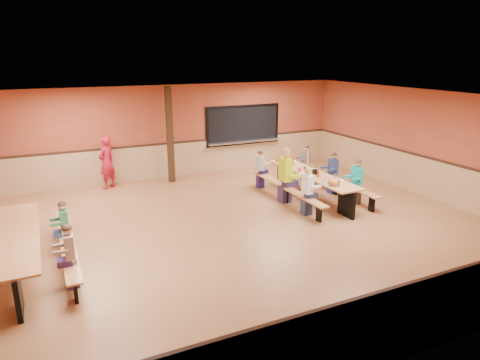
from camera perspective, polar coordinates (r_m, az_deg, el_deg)
name	(u,v)px	position (r m, az deg, el deg)	size (l,w,h in m)	color
ground	(234,229)	(10.06, -0.79, -6.59)	(12.00, 12.00, 0.00)	brown
room_envelope	(234,201)	(9.81, -0.80, -2.88)	(12.04, 10.04, 3.02)	#9B442D
kitchen_pass_through	(243,127)	(15.05, 0.43, 7.12)	(2.78, 0.28, 1.38)	black
structural_post	(170,135)	(13.55, -9.33, 5.90)	(0.18, 0.18, 3.00)	black
cafeteria_table_main	(312,180)	(12.16, 9.53, -0.06)	(1.91, 3.70, 0.74)	#BE7E4B
cafeteria_table_second	(19,245)	(9.04, -27.38, -7.71)	(1.91, 3.70, 0.74)	#BE7E4B
seated_child_white_left	(307,191)	(10.89, 8.94, -1.49)	(0.38, 0.31, 1.24)	white
seated_adult_yellow	(285,176)	(11.72, 6.06, 0.57)	(0.51, 0.42, 1.49)	#B8DD13
seated_child_grey_left	(260,169)	(12.98, 2.74, 1.42)	(0.34, 0.28, 1.14)	silver
seated_child_teal_right	(356,182)	(11.94, 15.26, -0.30)	(0.38, 0.31, 1.23)	#0E9FA1
seated_child_navy_right	(333,173)	(12.72, 12.25, 0.90)	(0.37, 0.30, 1.21)	navy
seated_child_char_right	(306,163)	(13.83, 8.75, 2.23)	(0.34, 0.28, 1.16)	#4C4E56
seated_child_green_sec	(65,229)	(9.28, -22.29, -6.10)	(0.34, 0.28, 1.15)	#2A6B42
seated_child_tan_sec	(70,257)	(8.05, -21.69, -9.49)	(0.34, 0.28, 1.16)	#A39283
standing_woman	(107,162)	(13.46, -17.35, 2.27)	(0.59, 0.39, 1.62)	#AD132B
punch_pitcher	(291,160)	(13.00, 6.86, 2.61)	(0.16, 0.16, 0.22)	red
chip_bowl	(334,182)	(11.07, 12.40, -0.32)	(0.32, 0.32, 0.15)	orange
napkin_dispenser	(315,172)	(12.00, 9.98, 1.09)	(0.10, 0.14, 0.13)	black
condiment_mustard	(306,170)	(12.06, 8.81, 1.31)	(0.06, 0.06, 0.17)	yellow
condiment_ketchup	(318,174)	(11.69, 10.38, 0.75)	(0.06, 0.06, 0.17)	#B2140F
table_paddle	(308,165)	(12.45, 9.00, 2.04)	(0.16, 0.16, 0.56)	black
place_settings	(312,171)	(12.08, 9.59, 1.16)	(0.65, 3.30, 0.11)	beige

